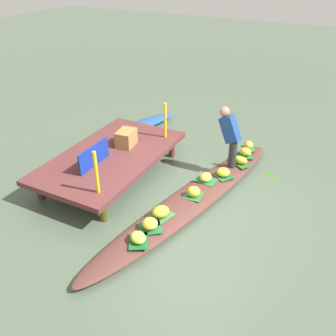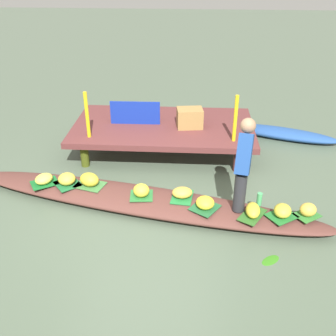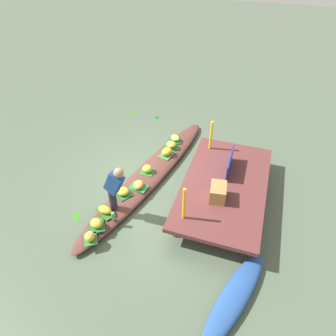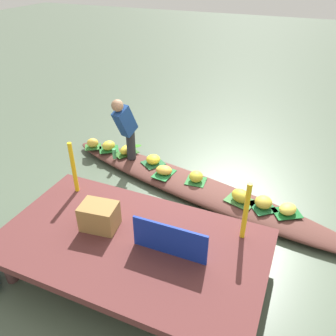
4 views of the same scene
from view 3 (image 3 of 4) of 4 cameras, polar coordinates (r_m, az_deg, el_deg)
name	(u,v)px [view 3 (image 3 of 4)]	position (r m, az deg, el deg)	size (l,w,h in m)	color
canal_water	(149,178)	(7.66, -3.49, -1.86)	(40.00, 40.00, 0.00)	#4E5E4B
dock_platform	(224,186)	(6.92, 10.41, -3.34)	(3.20, 1.80, 0.49)	brown
vendor_boat	(149,175)	(7.59, -3.52, -1.30)	(5.36, 0.73, 0.20)	brown
moored_boat	(235,296)	(5.76, 12.31, -22.21)	(2.09, 0.44, 0.19)	#264C91
leaf_mat_0	(123,194)	(7.03, -8.27, -4.77)	(0.36, 0.32, 0.01)	#225E32
banana_bunch_0	(123,191)	(6.97, -8.33, -4.31)	(0.25, 0.25, 0.16)	yellow
leaf_mat_1	(147,171)	(7.54, -3.83, -0.63)	(0.32, 0.31, 0.01)	#297033
banana_bunch_1	(147,169)	(7.48, -3.86, -0.11)	(0.23, 0.24, 0.18)	gold
leaf_mat_2	(175,140)	(8.57, 1.34, 5.18)	(0.38, 0.29, 0.01)	#176428
banana_bunch_2	(175,138)	(8.53, 1.35, 5.58)	(0.27, 0.22, 0.15)	#EBD54D
leaf_mat_3	(171,147)	(8.30, 0.60, 3.87)	(0.36, 0.33, 0.01)	#1E6534
banana_bunch_3	(171,145)	(8.25, 0.60, 4.35)	(0.25, 0.25, 0.17)	gold
leaf_mat_4	(167,154)	(8.05, -0.20, 2.52)	(0.42, 0.31, 0.01)	#3E763B
banana_bunch_4	(167,152)	(7.99, -0.20, 3.06)	(0.30, 0.24, 0.19)	gold
leaf_mat_5	(91,239)	(6.32, -14.17, -12.65)	(0.31, 0.25, 0.01)	#31752F
banana_bunch_5	(90,236)	(6.26, -14.30, -12.17)	(0.22, 0.19, 0.18)	gold
leaf_mat_6	(106,212)	(6.71, -11.51, -8.03)	(0.43, 0.24, 0.01)	#2E6024
banana_bunch_6	(105,210)	(6.66, -11.59, -7.59)	(0.31, 0.19, 0.16)	yellow
leaf_mat_7	(139,187)	(7.15, -5.47, -3.52)	(0.40, 0.29, 0.01)	#217536
banana_bunch_7	(138,185)	(7.10, -5.50, -3.10)	(0.28, 0.22, 0.15)	gold
leaf_mat_8	(97,226)	(6.51, -13.03, -10.38)	(0.36, 0.29, 0.01)	#226C2C
banana_bunch_8	(96,223)	(6.44, -13.14, -9.91)	(0.26, 0.22, 0.17)	gold
vendor_person	(114,186)	(6.23, -9.91, -3.35)	(0.28, 0.50, 1.21)	#28282D
water_bottle	(113,216)	(6.49, -10.16, -8.75)	(0.07, 0.07, 0.19)	#4EB06A
market_banner	(230,163)	(7.12, 11.37, 0.88)	(0.88, 0.03, 0.41)	#132C97
railing_post_west	(211,135)	(7.63, 7.98, 6.00)	(0.06, 0.06, 0.78)	yellow
railing_post_east	(184,204)	(5.83, 2.99, -6.65)	(0.06, 0.06, 0.78)	yellow
produce_crate	(218,192)	(6.43, 9.23, -4.46)	(0.44, 0.32, 0.33)	olive
drifting_plant_0	(133,113)	(10.26, -6.47, 10.03)	(0.22, 0.18, 0.01)	#34771B
drifting_plant_1	(157,117)	(9.98, -2.07, 9.34)	(0.20, 0.16, 0.01)	#19641D
drifting_plant_2	(77,217)	(7.04, -16.52, -8.66)	(0.26, 0.13, 0.01)	#337A1A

